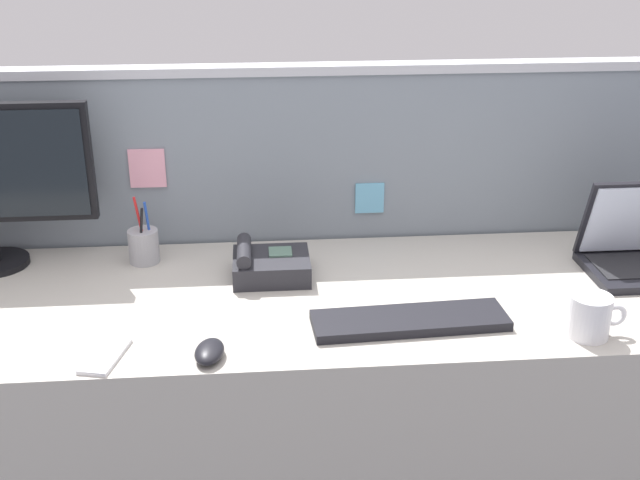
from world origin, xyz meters
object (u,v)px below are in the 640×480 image
computer_mouse_right_hand (209,352)px  pen_cup (144,245)px  cell_phone_white_slab (105,356)px  coffee_mug (590,316)px  desk_phone (269,265)px  keyboard_main (410,320)px

computer_mouse_right_hand → pen_cup: pen_cup is taller
computer_mouse_right_hand → cell_phone_white_slab: bearing=-177.3°
coffee_mug → cell_phone_white_slab: bearing=-179.7°
pen_cup → coffee_mug: bearing=-25.2°
desk_phone → keyboard_main: desk_phone is taller
desk_phone → computer_mouse_right_hand: bearing=-109.2°
desk_phone → coffee_mug: coffee_mug is taller
desk_phone → cell_phone_white_slab: desk_phone is taller
coffee_mug → pen_cup: bearing=154.8°
desk_phone → coffee_mug: size_ratio=1.48×
cell_phone_white_slab → coffee_mug: size_ratio=1.11×
computer_mouse_right_hand → pen_cup: 0.54m
pen_cup → coffee_mug: size_ratio=1.39×
desk_phone → keyboard_main: size_ratio=0.44×
keyboard_main → pen_cup: (-0.63, 0.40, 0.04)m
desk_phone → cell_phone_white_slab: (-0.35, -0.36, -0.03)m
keyboard_main → pen_cup: pen_cup is taller
keyboard_main → cell_phone_white_slab: bearing=-175.7°
computer_mouse_right_hand → cell_phone_white_slab: computer_mouse_right_hand is taller
desk_phone → computer_mouse_right_hand: 0.41m
desk_phone → cell_phone_white_slab: size_ratio=1.33×
computer_mouse_right_hand → coffee_mug: size_ratio=0.77×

